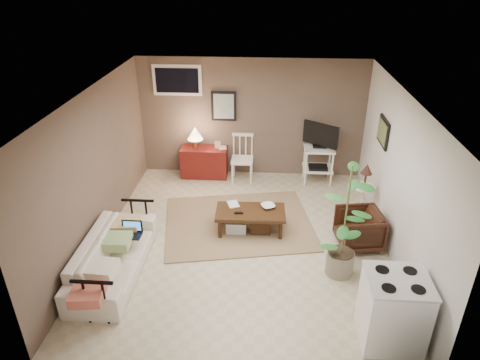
# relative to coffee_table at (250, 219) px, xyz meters

# --- Properties ---
(floor) EXTENTS (5.00, 5.00, 0.00)m
(floor) POSITION_rel_coffee_table_xyz_m (-0.09, -0.26, -0.24)
(floor) COLOR #C1B293
(floor) RESTS_ON ground
(art_back) EXTENTS (0.50, 0.03, 0.60)m
(art_back) POSITION_rel_coffee_table_xyz_m (-0.64, 2.22, 1.21)
(art_back) COLOR black
(art_right) EXTENTS (0.03, 0.60, 0.45)m
(art_right) POSITION_rel_coffee_table_xyz_m (2.14, 0.79, 1.28)
(art_right) COLOR black
(window) EXTENTS (0.96, 0.03, 0.60)m
(window) POSITION_rel_coffee_table_xyz_m (-1.54, 2.22, 1.71)
(window) COLOR white
(rug) EXTENTS (2.77, 2.38, 0.02)m
(rug) POSITION_rel_coffee_table_xyz_m (-0.21, 0.24, -0.23)
(rug) COLOR #9A7A5A
(rug) RESTS_ON floor
(coffee_table) EXTENTS (1.14, 0.61, 0.43)m
(coffee_table) POSITION_rel_coffee_table_xyz_m (0.00, 0.00, 0.00)
(coffee_table) COLOR #39200F
(coffee_table) RESTS_ON floor
(sofa) EXTENTS (0.58, 1.97, 0.77)m
(sofa) POSITION_rel_coffee_table_xyz_m (-1.89, -1.17, 0.15)
(sofa) COLOR white
(sofa) RESTS_ON floor
(sofa_pillows) EXTENTS (0.38, 1.88, 0.13)m
(sofa_pillows) POSITION_rel_coffee_table_xyz_m (-1.84, -1.40, 0.24)
(sofa_pillows) COLOR beige
(sofa_pillows) RESTS_ON sofa
(sofa_end_rails) EXTENTS (0.53, 1.97, 0.66)m
(sofa_end_rails) POSITION_rel_coffee_table_xyz_m (-1.77, -1.17, 0.09)
(sofa_end_rails) COLOR black
(sofa_end_rails) RESTS_ON floor
(laptop) EXTENTS (0.30, 0.22, 0.21)m
(laptop) POSITION_rel_coffee_table_xyz_m (-1.70, -0.83, 0.26)
(laptop) COLOR black
(laptop) RESTS_ON sofa
(red_console) EXTENTS (0.94, 0.42, 1.08)m
(red_console) POSITION_rel_coffee_table_xyz_m (-1.05, 2.01, 0.14)
(red_console) COLOR maroon
(red_console) RESTS_ON floor
(spindle_chair) EXTENTS (0.43, 0.43, 0.95)m
(spindle_chair) POSITION_rel_coffee_table_xyz_m (-0.25, 1.89, 0.21)
(spindle_chair) COLOR white
(spindle_chair) RESTS_ON floor
(tv_stand) EXTENTS (0.64, 0.48, 1.24)m
(tv_stand) POSITION_rel_coffee_table_xyz_m (1.27, 1.90, 0.42)
(tv_stand) COLOR white
(tv_stand) RESTS_ON floor
(side_table) EXTENTS (0.39, 0.39, 1.03)m
(side_table) POSITION_rel_coffee_table_xyz_m (1.91, 0.57, 0.40)
(side_table) COLOR white
(side_table) RESTS_ON floor
(armchair) EXTENTS (0.69, 0.73, 0.66)m
(armchair) POSITION_rel_coffee_table_xyz_m (1.71, -0.25, 0.09)
(armchair) COLOR black
(armchair) RESTS_ON floor
(potted_plant) EXTENTS (0.43, 0.43, 1.74)m
(potted_plant) POSITION_rel_coffee_table_xyz_m (1.33, -0.96, 0.69)
(potted_plant) COLOR gray
(potted_plant) RESTS_ON floor
(stove) EXTENTS (0.70, 0.65, 0.91)m
(stove) POSITION_rel_coffee_table_xyz_m (1.74, -2.15, 0.21)
(stove) COLOR white
(stove) RESTS_ON floor
(bowl) EXTENTS (0.22, 0.14, 0.22)m
(bowl) POSITION_rel_coffee_table_xyz_m (0.29, 0.12, 0.28)
(bowl) COLOR #39200F
(bowl) RESTS_ON coffee_table
(book_table) EXTENTS (0.17, 0.07, 0.24)m
(book_table) POSITION_rel_coffee_table_xyz_m (-0.37, 0.15, 0.28)
(book_table) COLOR #39200F
(book_table) RESTS_ON coffee_table
(book_console) EXTENTS (0.15, 0.04, 0.20)m
(book_console) POSITION_rel_coffee_table_xyz_m (-0.73, 2.02, 0.49)
(book_console) COLOR #39200F
(book_console) RESTS_ON red_console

